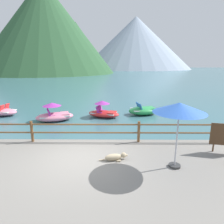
{
  "coord_description": "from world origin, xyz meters",
  "views": [
    {
      "loc": [
        1.26,
        -6.72,
        3.88
      ],
      "look_at": [
        1.16,
        5.0,
        0.9
      ],
      "focal_mm": 31.65,
      "sensor_mm": 36.0,
      "label": 1
    }
  ],
  "objects_px": {
    "dog_resting": "(115,157)",
    "pedal_boat_3": "(104,112)",
    "pedal_boat_1": "(1,112)",
    "pedal_boat_2": "(143,110)",
    "beach_umbrella": "(179,109)",
    "pedal_boat_0": "(55,115)"
  },
  "relations": [
    {
      "from": "dog_resting",
      "to": "pedal_boat_0",
      "type": "relative_size",
      "value": 0.39
    },
    {
      "from": "beach_umbrella",
      "to": "pedal_boat_0",
      "type": "xyz_separation_m",
      "value": [
        -6.08,
        6.71,
        -2.03
      ]
    },
    {
      "from": "beach_umbrella",
      "to": "pedal_boat_0",
      "type": "relative_size",
      "value": 0.81
    },
    {
      "from": "beach_umbrella",
      "to": "pedal_boat_0",
      "type": "height_order",
      "value": "beach_umbrella"
    },
    {
      "from": "dog_resting",
      "to": "pedal_boat_1",
      "type": "height_order",
      "value": "pedal_boat_1"
    },
    {
      "from": "beach_umbrella",
      "to": "pedal_boat_1",
      "type": "distance_m",
      "value": 13.5
    },
    {
      "from": "pedal_boat_1",
      "to": "pedal_boat_2",
      "type": "distance_m",
      "value": 10.73
    },
    {
      "from": "beach_umbrella",
      "to": "dog_resting",
      "type": "distance_m",
      "value": 2.83
    },
    {
      "from": "pedal_boat_0",
      "to": "pedal_boat_1",
      "type": "distance_m",
      "value": 4.7
    },
    {
      "from": "pedal_boat_1",
      "to": "pedal_boat_2",
      "type": "xyz_separation_m",
      "value": [
        10.72,
        0.29,
        0.04
      ]
    },
    {
      "from": "pedal_boat_2",
      "to": "pedal_boat_3",
      "type": "relative_size",
      "value": 1.0
    },
    {
      "from": "dog_resting",
      "to": "pedal_boat_3",
      "type": "distance_m",
      "value": 7.29
    },
    {
      "from": "pedal_boat_0",
      "to": "pedal_boat_3",
      "type": "height_order",
      "value": "pedal_boat_0"
    },
    {
      "from": "dog_resting",
      "to": "pedal_boat_2",
      "type": "bearing_deg",
      "value": 74.6
    },
    {
      "from": "dog_resting",
      "to": "pedal_boat_2",
      "type": "xyz_separation_m",
      "value": [
        2.19,
        7.97,
        -0.21
      ]
    },
    {
      "from": "dog_resting",
      "to": "pedal_boat_3",
      "type": "relative_size",
      "value": 0.42
    },
    {
      "from": "dog_resting",
      "to": "pedal_boat_0",
      "type": "distance_m",
      "value": 7.45
    },
    {
      "from": "dog_resting",
      "to": "pedal_boat_2",
      "type": "distance_m",
      "value": 8.27
    },
    {
      "from": "beach_umbrella",
      "to": "pedal_boat_3",
      "type": "relative_size",
      "value": 0.89
    },
    {
      "from": "pedal_boat_0",
      "to": "pedal_boat_3",
      "type": "relative_size",
      "value": 1.09
    },
    {
      "from": "beach_umbrella",
      "to": "pedal_boat_2",
      "type": "relative_size",
      "value": 0.89
    },
    {
      "from": "pedal_boat_1",
      "to": "pedal_boat_3",
      "type": "height_order",
      "value": "pedal_boat_3"
    }
  ]
}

